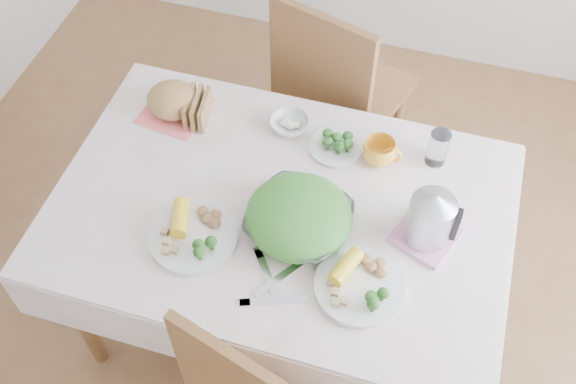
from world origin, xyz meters
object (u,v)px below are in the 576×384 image
(chair_far, at_px, (344,98))
(dinner_plate_left, at_px, (194,237))
(dinner_plate_right, at_px, (360,286))
(yellow_mug, at_px, (379,152))
(salad_bowl, at_px, (299,221))
(dining_table, at_px, (281,267))
(electric_kettle, at_px, (431,215))

(chair_far, distance_m, dinner_plate_left, 1.12)
(dinner_plate_right, xyz_separation_m, yellow_mug, (-0.05, 0.51, 0.04))
(salad_bowl, bearing_deg, dinner_plate_right, -33.72)
(dining_table, distance_m, chair_far, 0.85)
(chair_far, xyz_separation_m, yellow_mug, (0.24, -0.56, 0.34))
(chair_far, xyz_separation_m, salad_bowl, (0.05, -0.91, 0.34))
(yellow_mug, bearing_deg, electric_kettle, -51.88)
(chair_far, relative_size, dinner_plate_right, 3.76)
(salad_bowl, height_order, yellow_mug, yellow_mug)
(dinner_plate_right, relative_size, electric_kettle, 1.39)
(chair_far, distance_m, salad_bowl, 0.97)
(chair_far, bearing_deg, dining_table, 105.61)
(salad_bowl, distance_m, yellow_mug, 0.40)
(dinner_plate_right, relative_size, yellow_mug, 2.37)
(salad_bowl, xyz_separation_m, electric_kettle, (0.39, 0.08, 0.08))
(electric_kettle, bearing_deg, yellow_mug, 150.39)
(yellow_mug, bearing_deg, salad_bowl, -117.75)
(dining_table, distance_m, electric_kettle, 0.70)
(yellow_mug, bearing_deg, dining_table, -133.26)
(dinner_plate_right, distance_m, electric_kettle, 0.31)
(dinner_plate_left, bearing_deg, chair_far, 76.45)
(dinner_plate_left, relative_size, dinner_plate_right, 1.03)
(dinner_plate_left, relative_size, yellow_mug, 2.44)
(salad_bowl, xyz_separation_m, dinner_plate_left, (-0.31, -0.13, -0.03))
(dinner_plate_right, xyz_separation_m, electric_kettle, (0.16, 0.24, 0.11))
(chair_far, relative_size, yellow_mug, 8.92)
(dining_table, bearing_deg, electric_kettle, 1.92)
(chair_far, relative_size, electric_kettle, 5.21)
(dinner_plate_right, bearing_deg, yellow_mug, 95.79)
(yellow_mug, xyz_separation_m, electric_kettle, (0.21, -0.27, 0.07))
(chair_far, xyz_separation_m, dinner_plate_left, (-0.25, -1.05, 0.31))
(dinner_plate_left, bearing_deg, salad_bowl, 23.59)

